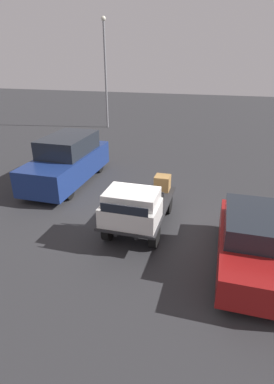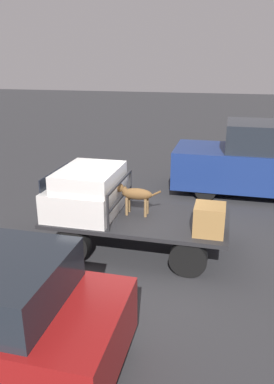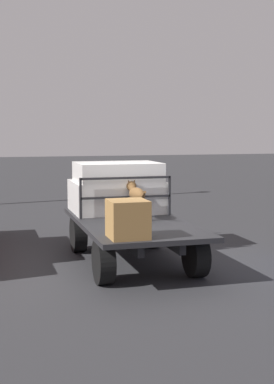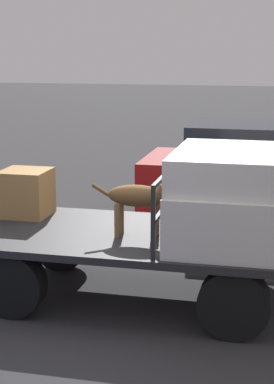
# 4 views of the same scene
# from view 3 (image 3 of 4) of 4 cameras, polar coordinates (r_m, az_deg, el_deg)

# --- Properties ---
(ground_plane) EXTENTS (80.00, 80.00, 0.00)m
(ground_plane) POSITION_cam_3_polar(r_m,az_deg,el_deg) (9.49, -0.59, -7.57)
(ground_plane) COLOR #2D2D30
(flatbed_truck) EXTENTS (3.69, 1.82, 0.76)m
(flatbed_truck) POSITION_cam_3_polar(r_m,az_deg,el_deg) (9.37, -0.60, -4.29)
(flatbed_truck) COLOR black
(flatbed_truck) RESTS_ON ground
(truck_cab) EXTENTS (1.36, 1.70, 0.95)m
(truck_cab) POSITION_cam_3_polar(r_m,az_deg,el_deg) (10.31, -2.18, 0.40)
(truck_cab) COLOR silver
(truck_cab) RESTS_ON flatbed_truck
(truck_headboard) EXTENTS (0.04, 1.70, 0.73)m
(truck_headboard) POSITION_cam_3_polar(r_m,az_deg,el_deg) (9.61, -1.17, 0.17)
(truck_headboard) COLOR #232326
(truck_headboard) RESTS_ON flatbed_truck
(dog) EXTENTS (1.00, 0.24, 0.69)m
(dog) POSITION_cam_3_polar(r_m,az_deg,el_deg) (9.40, -0.11, -0.26)
(dog) COLOR brown
(dog) RESTS_ON flatbed_truck
(cargo_crate) EXTENTS (0.56, 0.56, 0.56)m
(cargo_crate) POSITION_cam_3_polar(r_m,az_deg,el_deg) (7.77, -0.99, -2.90)
(cargo_crate) COLOR olive
(cargo_crate) RESTS_ON flatbed_truck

